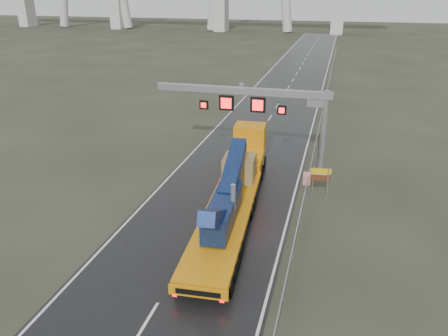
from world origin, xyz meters
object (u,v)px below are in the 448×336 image
(sign_gantry, at_px, (266,106))
(heavy_haul_truck, at_px, (237,180))
(striped_barrier, at_px, (307,179))
(exit_sign_pair, at_px, (321,178))

(sign_gantry, height_order, heavy_haul_truck, sign_gantry)
(striped_barrier, bearing_deg, exit_sign_pair, -62.11)
(sign_gantry, bearing_deg, striped_barrier, -31.31)
(heavy_haul_truck, bearing_deg, striped_barrier, 39.34)
(sign_gantry, xyz_separation_m, heavy_haul_truck, (-0.86, -6.87, -3.80))
(sign_gantry, xyz_separation_m, exit_sign_pair, (5.00, -4.76, -3.84))
(exit_sign_pair, bearing_deg, striped_barrier, 106.83)
(sign_gantry, distance_m, exit_sign_pair, 7.90)
(heavy_haul_truck, bearing_deg, sign_gantry, 78.77)
(exit_sign_pair, bearing_deg, heavy_haul_truck, -168.06)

